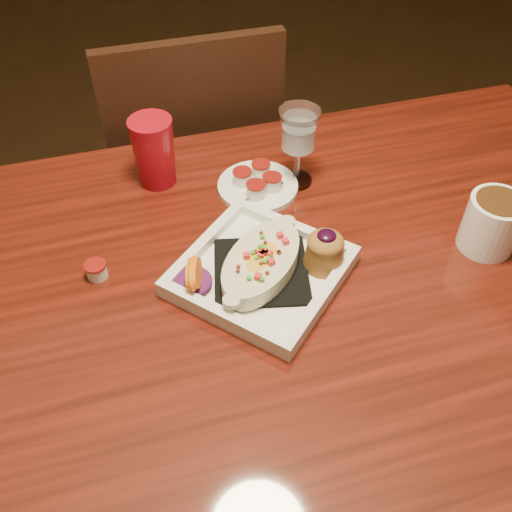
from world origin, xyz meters
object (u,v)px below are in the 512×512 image
object	(u,v)px
goblet	(299,134)
saucer	(258,185)
chair_far	(193,174)
red_tumbler	(154,152)
coffee_mug	(494,221)
plate	(268,266)
table	(260,323)

from	to	relation	value
goblet	saucer	world-z (taller)	goblet
chair_far	goblet	distance (m)	0.54
goblet	red_tumbler	xyz separation A→B (m)	(-0.26, 0.08, -0.04)
chair_far	coffee_mug	bearing A→B (deg)	121.92
chair_far	saucer	distance (m)	0.47
saucer	chair_far	bearing A→B (deg)	99.11
plate	red_tumbler	world-z (taller)	red_tumbler
table	saucer	size ratio (longest dim) A/B	9.79
chair_far	red_tumbler	bearing A→B (deg)	70.07
chair_far	plate	world-z (taller)	chair_far
coffee_mug	goblet	world-z (taller)	goblet
table	saucer	distance (m)	0.27
red_tumbler	goblet	bearing A→B (deg)	-16.41
table	chair_far	world-z (taller)	chair_far
saucer	coffee_mug	bearing A→B (deg)	-36.41
coffee_mug	chair_far	bearing A→B (deg)	97.11
saucer	goblet	bearing A→B (deg)	3.52
chair_far	table	bearing A→B (deg)	90.00
coffee_mug	saucer	world-z (taller)	coffee_mug
table	chair_far	bearing A→B (deg)	90.00
chair_far	red_tumbler	world-z (taller)	chair_far
chair_far	red_tumbler	xyz separation A→B (m)	(-0.11, -0.31, 0.31)
plate	goblet	xyz separation A→B (m)	(0.12, 0.22, 0.08)
plate	red_tumbler	distance (m)	0.33
goblet	red_tumbler	distance (m)	0.27
table	red_tumbler	bearing A→B (deg)	109.88
red_tumbler	table	bearing A→B (deg)	-70.12
table	coffee_mug	world-z (taller)	coffee_mug
goblet	red_tumbler	world-z (taller)	goblet
table	goblet	distance (m)	0.35
chair_far	red_tumbler	distance (m)	0.46
chair_far	coffee_mug	xyz separation A→B (m)	(0.40, -0.64, 0.30)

